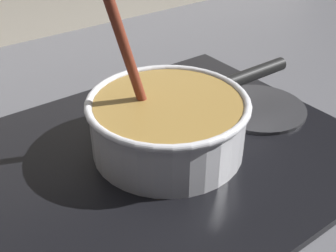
{
  "coord_description": "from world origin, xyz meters",
  "views": [
    {
      "loc": [
        -0.21,
        -0.21,
        0.39
      ],
      "look_at": [
        0.09,
        0.2,
        0.05
      ],
      "focal_mm": 44.92,
      "sensor_mm": 36.0,
      "label": 1
    }
  ],
  "objects": [
    {
      "name": "hob_plate",
      "position": [
        0.09,
        0.2,
        0.01
      ],
      "size": [
        0.56,
        0.48,
        0.01
      ],
      "primitive_type": "cube",
      "color": "black",
      "rests_on": "ground"
    },
    {
      "name": "burner_ring",
      "position": [
        0.09,
        0.2,
        0.02
      ],
      "size": [
        0.2,
        0.2,
        0.01
      ],
      "primitive_type": "torus",
      "color": "#592D0C",
      "rests_on": "hob_plate"
    },
    {
      "name": "cooking_pan",
      "position": [
        0.09,
        0.2,
        0.06
      ],
      "size": [
        0.36,
        0.23,
        0.32
      ],
      "color": "silver",
      "rests_on": "hob_plate"
    },
    {
      "name": "spare_burner",
      "position": [
        0.29,
        0.2,
        0.01
      ],
      "size": [
        0.16,
        0.16,
        0.01
      ],
      "primitive_type": "cylinder",
      "color": "#262628",
      "rests_on": "hob_plate"
    }
  ]
}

